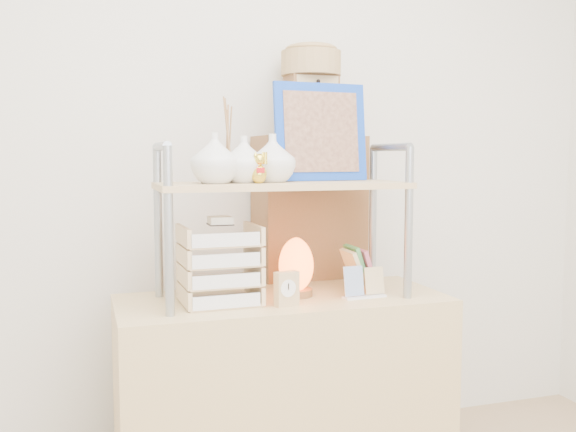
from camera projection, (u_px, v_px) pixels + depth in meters
name	position (u px, v px, depth m)	size (l,w,h in m)	color
desk	(283.00, 396.00, 2.39)	(1.20, 0.50, 0.75)	tan
cabinet	(309.00, 293.00, 2.78)	(0.45, 0.24, 1.35)	brown
hutch	(270.00, 171.00, 2.31)	(0.90, 0.34, 0.79)	#90969D
letter_tray	(220.00, 269.00, 2.24)	(0.26, 0.24, 0.31)	#DFB786
salt_lamp	(296.00, 266.00, 2.36)	(0.14, 0.13, 0.22)	brown
desk_clock	(287.00, 289.00, 2.21)	(0.09, 0.06, 0.12)	tan
postcard_stand	(364.00, 288.00, 2.35)	(0.17, 0.06, 0.12)	white
drawer_chest	(311.00, 106.00, 2.68)	(0.20, 0.16, 0.25)	brown
woven_basket	(311.00, 64.00, 2.67)	(0.25, 0.25, 0.10)	olive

